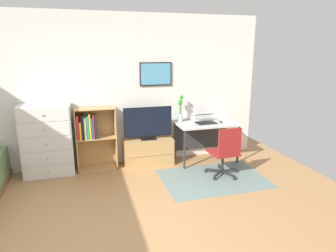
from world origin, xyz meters
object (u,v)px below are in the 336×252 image
(office_chair, at_px, (226,151))
(computer_mouse, at_px, (221,122))
(television, at_px, (148,123))
(wine_glass, at_px, (194,117))
(dresser, at_px, (47,141))
(bamboo_vase, at_px, (180,109))
(tv_stand, at_px, (148,152))
(desk, at_px, (205,129))
(laptop, at_px, (205,119))
(bookshelf, at_px, (92,134))

(office_chair, xyz_separation_m, computer_mouse, (0.26, 0.76, 0.30))
(television, relative_size, wine_glass, 4.86)
(dresser, relative_size, television, 1.38)
(bamboo_vase, bearing_deg, wine_glass, -51.04)
(television, relative_size, computer_mouse, 8.41)
(tv_stand, height_order, office_chair, office_chair)
(desk, relative_size, computer_mouse, 10.69)
(desk, height_order, wine_glass, wine_glass)
(desk, distance_m, laptop, 0.20)
(office_chair, height_order, wine_glass, wine_glass)
(television, relative_size, office_chair, 1.02)
(laptop, bearing_deg, tv_stand, 174.39)
(laptop, height_order, wine_glass, wine_glass)
(tv_stand, relative_size, television, 1.02)
(computer_mouse, bearing_deg, wine_glass, 177.79)
(laptop, bearing_deg, television, 175.57)
(desk, distance_m, bamboo_vase, 0.60)
(bookshelf, xyz_separation_m, office_chair, (2.09, -0.96, -0.19))
(tv_stand, distance_m, computer_mouse, 1.47)
(bookshelf, relative_size, wine_glass, 6.13)
(television, bearing_deg, dresser, 179.75)
(dresser, distance_m, television, 1.72)
(bookshelf, height_order, television, bookshelf)
(dresser, relative_size, wine_glass, 6.72)
(dresser, relative_size, laptop, 2.87)
(office_chair, distance_m, bamboo_vase, 1.23)
(dresser, relative_size, desk, 1.09)
(television, height_order, laptop, television)
(office_chair, bearing_deg, desk, 88.63)
(tv_stand, distance_m, laptop, 1.22)
(tv_stand, height_order, wine_glass, wine_glass)
(laptop, xyz_separation_m, wine_glass, (-0.24, -0.08, 0.07))
(desk, bearing_deg, bamboo_vase, 163.48)
(dresser, distance_m, desk, 2.80)
(office_chair, distance_m, wine_glass, 0.92)
(dresser, distance_m, computer_mouse, 3.08)
(office_chair, height_order, laptop, laptop)
(television, xyz_separation_m, computer_mouse, (1.37, -0.14, -0.03))
(computer_mouse, relative_size, bamboo_vase, 0.20)
(television, bearing_deg, bamboo_vase, 10.25)
(television, distance_m, office_chair, 1.46)
(desk, height_order, laptop, laptop)
(desk, height_order, office_chair, office_chair)
(computer_mouse, height_order, wine_glass, wine_glass)
(desk, xyz_separation_m, office_chair, (0.01, -0.88, -0.15))
(computer_mouse, xyz_separation_m, bamboo_vase, (-0.72, 0.25, 0.23))
(desk, xyz_separation_m, wine_glass, (-0.26, -0.10, 0.27))
(tv_stand, relative_size, laptop, 2.12)
(computer_mouse, distance_m, bamboo_vase, 0.80)
(desk, distance_m, wine_glass, 0.38)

